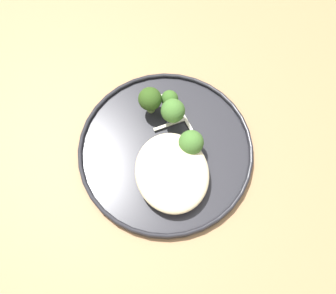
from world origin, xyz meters
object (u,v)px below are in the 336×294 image
object	(u,v)px
seared_scallop_tilted_round	(171,179)
seared_scallop_rear_pale	(161,155)
broccoli_floret_front_edge	(170,99)
broccoli_floret_near_rim	(150,99)
seared_scallop_tiny_bay	(153,168)
broccoli_floret_right_tilted	(173,111)
broccoli_floret_small_sprig	(191,143)
dinner_plate	(168,150)
seared_scallop_center_golden	(164,200)

from	to	relation	value
seared_scallop_tilted_round	seared_scallop_rear_pale	distance (m)	0.04
broccoli_floret_front_edge	broccoli_floret_near_rim	xyz separation A→B (m)	(0.00, 0.03, 0.01)
broccoli_floret_near_rim	seared_scallop_tiny_bay	bearing A→B (deg)	170.10
seared_scallop_tilted_round	broccoli_floret_right_tilted	distance (m)	0.11
broccoli_floret_right_tilted	broccoli_floret_near_rim	size ratio (longest dim) A/B	1.01
broccoli_floret_near_rim	broccoli_floret_right_tilted	bearing A→B (deg)	-132.79
broccoli_floret_small_sprig	broccoli_floret_near_rim	bearing A→B (deg)	28.88
seared_scallop_tiny_bay	broccoli_floret_small_sprig	bearing A→B (deg)	-72.87
dinner_plate	seared_scallop_tilted_round	size ratio (longest dim) A/B	11.20
dinner_plate	seared_scallop_tilted_round	world-z (taller)	seared_scallop_tilted_round
seared_scallop_tiny_bay	broccoli_floret_near_rim	size ratio (longest dim) A/B	0.61
broccoli_floret_near_rim	seared_scallop_center_golden	bearing A→B (deg)	175.31
seared_scallop_tilted_round	dinner_plate	bearing A→B (deg)	-7.90
broccoli_floret_small_sprig	dinner_plate	bearing A→B (deg)	75.22
seared_scallop_tiny_bay	seared_scallop_center_golden	world-z (taller)	same
seared_scallop_center_golden	broccoli_floret_near_rim	world-z (taller)	broccoli_floret_near_rim
broccoli_floret_small_sprig	broccoli_floret_front_edge	distance (m)	0.09
broccoli_floret_right_tilted	broccoli_floret_near_rim	distance (m)	0.04
seared_scallop_tilted_round	seared_scallop_rear_pale	bearing A→B (deg)	8.29
dinner_plate	seared_scallop_center_golden	xyz separation A→B (m)	(-0.09, 0.03, 0.01)
seared_scallop_tiny_bay	broccoli_floret_right_tilted	world-z (taller)	broccoli_floret_right_tilted
dinner_plate	seared_scallop_tilted_round	xyz separation A→B (m)	(-0.06, 0.01, 0.01)
seared_scallop_tilted_round	broccoli_floret_front_edge	size ratio (longest dim) A/B	0.59
seared_scallop_tiny_bay	seared_scallop_rear_pale	world-z (taller)	seared_scallop_rear_pale
seared_scallop_tiny_bay	broccoli_floret_right_tilted	bearing A→B (deg)	-32.82
dinner_plate	broccoli_floret_near_rim	world-z (taller)	broccoli_floret_near_rim
broccoli_floret_right_tilted	seared_scallop_tilted_round	bearing A→B (deg)	165.57
dinner_plate	seared_scallop_tiny_bay	bearing A→B (deg)	133.54
dinner_plate	seared_scallop_rear_pale	world-z (taller)	seared_scallop_rear_pale
seared_scallop_tiny_bay	broccoli_floret_near_rim	xyz separation A→B (m)	(0.11, -0.02, 0.03)
seared_scallop_rear_pale	broccoli_floret_near_rim	distance (m)	0.09
broccoli_floret_small_sprig	broccoli_floret_near_rim	world-z (taller)	broccoli_floret_near_rim
seared_scallop_tilted_round	broccoli_floret_right_tilted	bearing A→B (deg)	-14.43
seared_scallop_center_golden	broccoli_floret_near_rim	bearing A→B (deg)	-4.69
broccoli_floret_front_edge	broccoli_floret_near_rim	world-z (taller)	broccoli_floret_near_rim
broccoli_floret_front_edge	broccoli_floret_near_rim	size ratio (longest dim) A/B	0.75
seared_scallop_tilted_round	seared_scallop_rear_pale	size ratio (longest dim) A/B	0.81
dinner_plate	broccoli_floret_small_sprig	size ratio (longest dim) A/B	5.48
seared_scallop_tilted_round	broccoli_floret_small_sprig	distance (m)	0.07
seared_scallop_tilted_round	seared_scallop_tiny_bay	size ratio (longest dim) A/B	0.73
broccoli_floret_front_edge	dinner_plate	bearing A→B (deg)	165.37
seared_scallop_tilted_round	seared_scallop_center_golden	xyz separation A→B (m)	(-0.03, 0.02, -0.00)
seared_scallop_tilted_round	broccoli_floret_near_rim	size ratio (longest dim) A/B	0.44
broccoli_floret_front_edge	broccoli_floret_near_rim	distance (m)	0.03
seared_scallop_tiny_bay	seared_scallop_center_golden	xyz separation A→B (m)	(-0.06, -0.01, 0.00)
broccoli_floret_right_tilted	broccoli_floret_small_sprig	size ratio (longest dim) A/B	1.12
seared_scallop_tilted_round	seared_scallop_tiny_bay	world-z (taller)	seared_scallop_tilted_round
seared_scallop_tilted_round	seared_scallop_rear_pale	xyz separation A→B (m)	(0.04, 0.01, 0.00)
broccoli_floret_small_sprig	broccoli_floret_front_edge	world-z (taller)	broccoli_floret_small_sprig
dinner_plate	seared_scallop_center_golden	size ratio (longest dim) A/B	12.00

